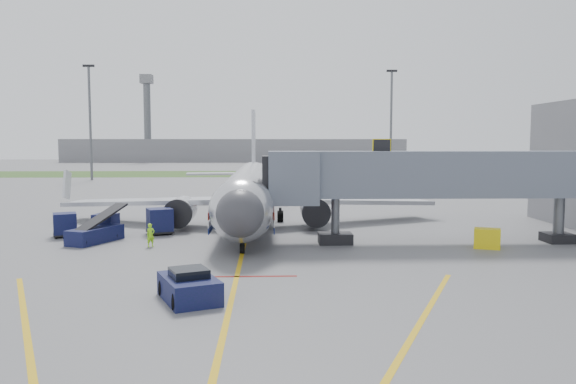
{
  "coord_description": "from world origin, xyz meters",
  "views": [
    {
      "loc": [
        1.57,
        -31.5,
        6.63
      ],
      "look_at": [
        2.97,
        7.69,
        3.2
      ],
      "focal_mm": 35.0,
      "sensor_mm": 36.0,
      "label": 1
    }
  ],
  "objects_px": {
    "belt_loader": "(96,234)",
    "ramp_worker": "(151,235)",
    "airliner": "(249,191)",
    "pushback_tug": "(189,287)"
  },
  "relations": [
    {
      "from": "belt_loader",
      "to": "ramp_worker",
      "type": "distance_m",
      "value": 4.4
    },
    {
      "from": "ramp_worker",
      "to": "belt_loader",
      "type": "bearing_deg",
      "value": 118.98
    },
    {
      "from": "airliner",
      "to": "belt_loader",
      "type": "relative_size",
      "value": 7.18
    },
    {
      "from": "belt_loader",
      "to": "ramp_worker",
      "type": "bearing_deg",
      "value": -23.9
    },
    {
      "from": "belt_loader",
      "to": "ramp_worker",
      "type": "xyz_separation_m",
      "value": [
        4.02,
        -1.78,
        0.16
      ]
    },
    {
      "from": "belt_loader",
      "to": "ramp_worker",
      "type": "height_order",
      "value": "belt_loader"
    },
    {
      "from": "belt_loader",
      "to": "airliner",
      "type": "bearing_deg",
      "value": 42.58
    },
    {
      "from": "airliner",
      "to": "pushback_tug",
      "type": "xyz_separation_m",
      "value": [
        -1.78,
        -23.38,
        -2.07
      ]
    },
    {
      "from": "ramp_worker",
      "to": "pushback_tug",
      "type": "bearing_deg",
      "value": -108.53
    },
    {
      "from": "pushback_tug",
      "to": "belt_loader",
      "type": "xyz_separation_m",
      "value": [
        -8.2,
        14.21,
        0.02
      ]
    }
  ]
}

